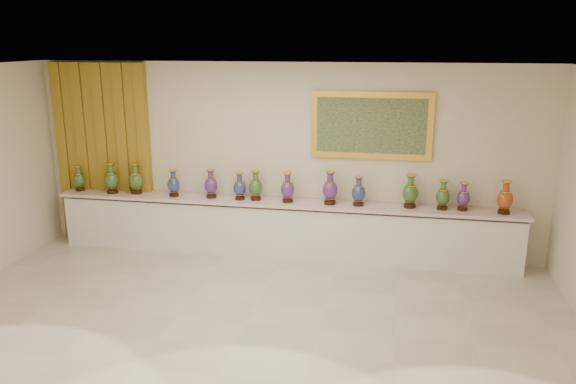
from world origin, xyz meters
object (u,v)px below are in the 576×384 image
vase_1 (112,180)px  vase_0 (79,180)px  vase_2 (136,180)px  counter (282,229)px

vase_1 → vase_0: bearing=176.0°
vase_0 → vase_2: 1.00m
counter → vase_0: (-3.42, -0.01, 0.65)m
counter → vase_1: vase_1 is taller
vase_0 → vase_1: (0.60, -0.04, 0.04)m
vase_0 → vase_2: size_ratio=0.84×
vase_0 → vase_1: vase_1 is taller
vase_0 → vase_1: size_ratio=0.84×
vase_0 → vase_2: vase_2 is taller
counter → vase_2: bearing=-179.9°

